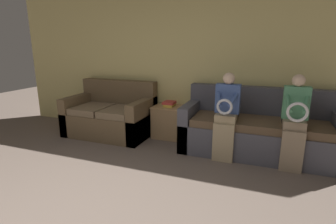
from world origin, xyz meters
TOP-DOWN VIEW (x-y plane):
  - wall_back at (0.00, 3.25)m, footprint 6.81×0.06m
  - couch_main at (1.35, 2.78)m, footprint 2.23×0.89m
  - couch_side at (-1.19, 2.76)m, footprint 1.48×0.93m
  - child_left_seated at (0.92, 2.41)m, footprint 0.34×0.37m
  - child_right_seated at (1.79, 2.41)m, footprint 0.32×0.37m
  - side_shelf at (-0.14, 2.96)m, footprint 0.53×0.48m
  - book_stack at (-0.13, 2.96)m, footprint 0.19×0.23m

SIDE VIEW (x-z plane):
  - side_shelf at x=-0.14m, z-range 0.01..0.56m
  - couch_side at x=-1.19m, z-range -0.14..0.80m
  - couch_main at x=1.35m, z-range -0.14..0.82m
  - book_stack at x=-0.13m, z-range 0.56..0.64m
  - child_left_seated at x=0.92m, z-range 0.05..1.27m
  - child_right_seated at x=1.79m, z-range 0.05..1.28m
  - wall_back at x=0.00m, z-range 0.00..2.55m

